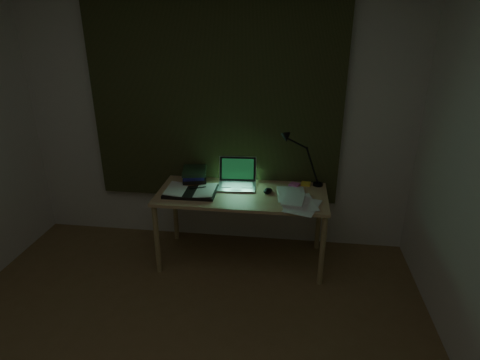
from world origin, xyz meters
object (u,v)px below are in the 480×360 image
(book_stack, at_px, (193,176))
(loose_papers, at_px, (286,199))
(desk_lamp, at_px, (320,160))
(open_textbook, at_px, (191,191))
(laptop, at_px, (237,175))
(desk, at_px, (242,227))

(book_stack, bearing_deg, loose_papers, -17.60)
(loose_papers, distance_m, desk_lamp, 0.49)
(book_stack, bearing_deg, open_textbook, -82.41)
(laptop, bearing_deg, book_stack, 167.42)
(open_textbook, height_order, loose_papers, open_textbook)
(book_stack, relative_size, loose_papers, 0.61)
(laptop, bearing_deg, desk, -64.91)
(book_stack, distance_m, desk_lamp, 1.12)
(laptop, height_order, desk_lamp, desk_lamp)
(laptop, distance_m, desk_lamp, 0.73)
(desk, relative_size, open_textbook, 3.33)
(desk, xyz_separation_m, loose_papers, (0.37, -0.09, 0.34))
(open_textbook, distance_m, book_stack, 0.23)
(book_stack, xyz_separation_m, loose_papers, (0.83, -0.26, -0.05))
(desk, relative_size, book_stack, 5.84)
(open_textbook, relative_size, book_stack, 1.75)
(open_textbook, xyz_separation_m, desk_lamp, (1.07, 0.30, 0.22))
(desk, distance_m, loose_papers, 0.51)
(loose_papers, xyz_separation_m, desk_lamp, (0.27, 0.34, 0.23))
(laptop, distance_m, open_textbook, 0.41)
(desk_lamp, bearing_deg, loose_papers, -116.77)
(desk, height_order, laptop, laptop)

